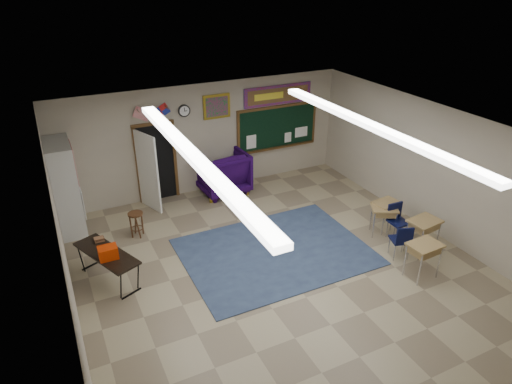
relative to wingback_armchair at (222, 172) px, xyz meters
name	(u,v)px	position (x,y,z in m)	size (l,w,h in m)	color
floor	(285,274)	(-0.31, -4.15, -0.59)	(9.00, 9.00, 0.00)	#9A8B6A
back_wall	(205,138)	(-0.31, 0.35, 0.91)	(8.00, 0.04, 3.00)	#B1A68F
front_wall	(485,384)	(-0.31, -8.65, 0.91)	(8.00, 0.04, 3.00)	#B1A68F
left_wall	(66,264)	(-4.31, -4.15, 0.91)	(0.04, 9.00, 3.00)	#B1A68F
right_wall	(441,173)	(3.69, -4.15, 0.91)	(0.04, 9.00, 3.00)	#B1A68F
ceiling	(290,136)	(-0.31, -4.15, 2.41)	(8.00, 9.00, 0.04)	beige
area_rug	(275,252)	(-0.11, -3.35, -0.58)	(4.00, 3.00, 0.02)	#384C6B
fluorescent_strips	(290,140)	(-0.31, -4.15, 2.35)	(3.86, 6.00, 0.10)	white
doorway	(154,165)	(-1.81, 0.20, 0.46)	(1.10, 0.89, 2.16)	black
chalkboard	(277,129)	(1.89, 0.31, 0.87)	(2.55, 0.14, 1.30)	#513417
bulletin_board	(278,95)	(1.89, 0.32, 1.86)	(2.10, 0.05, 0.55)	red
framed_art_print	(217,107)	(0.04, 0.32, 1.76)	(0.75, 0.05, 0.65)	#A0851F
wall_clock	(184,111)	(-0.86, 0.32, 1.76)	(0.32, 0.05, 0.32)	black
wall_flags	(151,110)	(-1.71, 0.29, 1.89)	(1.16, 0.06, 0.70)	red
storage_cabinet	(65,187)	(-4.02, -0.30, 0.50)	(0.59, 1.25, 2.20)	#BABBB5
wingback_armchair	(222,172)	(0.00, 0.00, 0.00)	(1.27, 1.30, 1.19)	#1C0535
student_chair_reading	(214,183)	(-0.34, -0.26, -0.16)	(0.44, 0.44, 0.87)	black
student_chair_desk_a	(400,241)	(2.22, -4.68, -0.18)	(0.41, 0.41, 0.82)	black
student_chair_desk_b	(399,223)	(2.68, -4.11, -0.16)	(0.43, 0.43, 0.86)	black
student_desk_front_left	(383,219)	(2.51, -3.78, -0.20)	(0.73, 0.67, 0.70)	olive
student_desk_front_right	(385,214)	(2.71, -3.61, -0.19)	(0.66, 0.53, 0.73)	olive
student_desk_back_left	(423,258)	(2.13, -5.42, -0.16)	(0.68, 0.52, 0.78)	olive
student_desk_back_right	(422,234)	(2.79, -4.74, -0.14)	(0.73, 0.58, 0.80)	olive
folding_table	(108,265)	(-3.58, -2.76, -0.23)	(1.11, 1.68, 0.91)	black
wooden_stool	(137,224)	(-2.69, -1.33, -0.28)	(0.35, 0.35, 0.61)	#523018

